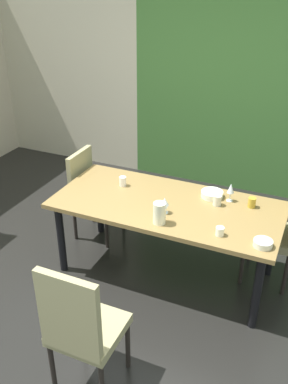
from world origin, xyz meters
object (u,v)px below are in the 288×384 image
at_px(chair_left_far, 92,189).
at_px(dining_table, 167,211).
at_px(chair_right_far, 282,228).
at_px(cup_near_shelf, 252,202).
at_px(chair_head_near, 81,326).
at_px(serving_bowl_near_window, 263,243).
at_px(cup_rear, 220,231).
at_px(serving_bowl_front, 212,194).
at_px(wine_glass_west, 231,189).
at_px(cup_center, 217,200).
at_px(pitcher_south, 160,213).
at_px(wine_glass_left, 165,202).
at_px(cup_corner, 123,181).

bearing_deg(chair_left_far, dining_table, 71.80).
distance_m(chair_right_far, cup_near_shelf, 0.38).
xyz_separation_m(chair_head_near, serving_bowl_near_window, (0.92, 1.10, 0.20)).
height_order(chair_right_far, cup_rear, chair_right_far).
relative_size(serving_bowl_front, cup_near_shelf, 2.21).
relative_size(chair_head_near, wine_glass_west, 6.21).
height_order(chair_head_near, chair_right_far, chair_head_near).
relative_size(chair_head_near, cup_center, 11.22).
height_order(chair_left_far, chair_right_far, chair_right_far).
relative_size(serving_bowl_near_window, pitcher_south, 0.78).
bearing_deg(wine_glass_left, dining_table, 103.46).
relative_size(chair_left_far, cup_corner, 10.16).
relative_size(dining_table, serving_bowl_near_window, 13.87).
height_order(chair_head_near, pitcher_south, chair_head_near).
distance_m(serving_bowl_front, cup_rear, 0.62).
bearing_deg(serving_bowl_near_window, chair_right_far, 82.62).
height_order(dining_table, pitcher_south, pitcher_south).
xyz_separation_m(chair_right_far, pitcher_south, (-0.91, -0.64, 0.29)).
bearing_deg(pitcher_south, serving_bowl_near_window, 0.88).
bearing_deg(dining_table, chair_head_near, -91.39).
height_order(chair_left_far, cup_corner, chair_left_far).
distance_m(wine_glass_west, cup_center, 0.16).
xyz_separation_m(cup_near_shelf, cup_rear, (-0.14, -0.54, -0.01)).
distance_m(chair_right_far, cup_center, 0.63).
bearing_deg(chair_head_near, serving_bowl_front, 77.89).
height_order(chair_right_far, serving_bowl_near_window, chair_right_far).
height_order(cup_rear, cup_corner, cup_corner).
bearing_deg(cup_rear, serving_bowl_front, 111.47).
xyz_separation_m(serving_bowl_near_window, cup_center, (-0.48, 0.46, 0.02)).
bearing_deg(cup_corner, dining_table, -16.13).
relative_size(wine_glass_west, cup_near_shelf, 1.90).
bearing_deg(chair_right_far, dining_table, 108.09).
relative_size(chair_right_far, cup_center, 10.62).
distance_m(wine_glass_left, pitcher_south, 0.17).
relative_size(chair_right_far, serving_bowl_near_window, 6.90).
xyz_separation_m(dining_table, chair_head_near, (-0.03, -1.41, -0.10)).
distance_m(dining_table, chair_right_far, 1.03).
distance_m(chair_left_far, serving_bowl_front, 1.32).
bearing_deg(cup_corner, cup_center, 0.06).
relative_size(chair_left_far, chair_head_near, 0.88).
height_order(cup_rear, pitcher_south, pitcher_south).
xyz_separation_m(chair_right_far, cup_center, (-0.56, -0.17, 0.24)).
relative_size(wine_glass_west, serving_bowl_front, 0.86).
bearing_deg(cup_corner, pitcher_south, -39.83).
distance_m(dining_table, serving_bowl_near_window, 0.95).
bearing_deg(chair_head_near, serving_bowl_near_window, 49.99).
xyz_separation_m(dining_table, cup_near_shelf, (0.69, 0.24, 0.12)).
bearing_deg(cup_center, wine_glass_left, -140.51).
bearing_deg(wine_glass_west, chair_left_far, 178.07).
distance_m(dining_table, cup_near_shelf, 0.74).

